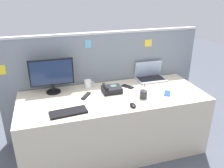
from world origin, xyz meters
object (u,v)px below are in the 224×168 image
object	(u,v)px
keyboard_main	(68,112)
computer_mouse_right_hand	(133,105)
desktop_monitor	(52,74)
tv_remote	(86,96)
laptop	(150,75)
pen_cup	(143,94)
cell_phone_blue_case	(167,93)
coffee_mug	(88,84)
cell_phone_black_slab	(128,87)
desk_phone	(111,89)

from	to	relation	value
keyboard_main	computer_mouse_right_hand	size ratio (longest dim) A/B	3.60
desktop_monitor	computer_mouse_right_hand	world-z (taller)	desktop_monitor
computer_mouse_right_hand	tv_remote	distance (m)	0.55
desktop_monitor	computer_mouse_right_hand	xyz separation A→B (m)	(0.75, -0.59, -0.21)
laptop	pen_cup	world-z (taller)	laptop
laptop	cell_phone_blue_case	bearing A→B (deg)	-89.70
laptop	computer_mouse_right_hand	world-z (taller)	laptop
laptop	tv_remote	size ratio (longest dim) A/B	2.19
coffee_mug	cell_phone_black_slab	bearing A→B (deg)	-14.27
tv_remote	cell_phone_blue_case	bearing A→B (deg)	23.19
desktop_monitor	desk_phone	size ratio (longest dim) A/B	2.26
desktop_monitor	computer_mouse_right_hand	distance (m)	0.98
desk_phone	desktop_monitor	bearing A→B (deg)	163.35
desktop_monitor	computer_mouse_right_hand	size ratio (longest dim) A/B	4.89
cell_phone_blue_case	coffee_mug	world-z (taller)	coffee_mug
computer_mouse_right_hand	pen_cup	bearing A→B (deg)	43.15
desk_phone	cell_phone_black_slab	xyz separation A→B (m)	(0.23, 0.08, -0.03)
desktop_monitor	coffee_mug	world-z (taller)	desktop_monitor
cell_phone_black_slab	tv_remote	bearing A→B (deg)	157.21
pen_cup	coffee_mug	distance (m)	0.69
desktop_monitor	pen_cup	xyz separation A→B (m)	(0.93, -0.44, -0.18)
keyboard_main	tv_remote	world-z (taller)	keyboard_main
desktop_monitor	cell_phone_black_slab	distance (m)	0.91
laptop	cell_phone_blue_case	world-z (taller)	laptop
cell_phone_black_slab	cell_phone_blue_case	world-z (taller)	same
coffee_mug	keyboard_main	bearing A→B (deg)	-119.25
desktop_monitor	cell_phone_blue_case	size ratio (longest dim) A/B	3.33
desktop_monitor	laptop	bearing A→B (deg)	2.31
desktop_monitor	tv_remote	world-z (taller)	desktop_monitor
desktop_monitor	laptop	world-z (taller)	desktop_monitor
desktop_monitor	pen_cup	world-z (taller)	desktop_monitor
laptop	pen_cup	size ratio (longest dim) A/B	2.07
coffee_mug	laptop	bearing A→B (deg)	2.91
desk_phone	coffee_mug	distance (m)	0.31
laptop	tv_remote	world-z (taller)	laptop
desktop_monitor	desk_phone	bearing A→B (deg)	-16.65
cell_phone_blue_case	tv_remote	world-z (taller)	tv_remote
cell_phone_blue_case	cell_phone_black_slab	bearing A→B (deg)	172.20
laptop	coffee_mug	distance (m)	0.83
desktop_monitor	laptop	xyz separation A→B (m)	(1.24, 0.05, -0.17)
cell_phone_blue_case	pen_cup	bearing A→B (deg)	-143.98
coffee_mug	cell_phone_blue_case	bearing A→B (deg)	-27.09
computer_mouse_right_hand	tv_remote	world-z (taller)	computer_mouse_right_hand
keyboard_main	tv_remote	bearing A→B (deg)	47.36
keyboard_main	coffee_mug	distance (m)	0.62
tv_remote	coffee_mug	bearing A→B (deg)	108.10
pen_cup	tv_remote	xyz separation A→B (m)	(-0.60, 0.21, -0.03)
cell_phone_black_slab	tv_remote	distance (m)	0.55
pen_cup	tv_remote	size ratio (longest dim) A/B	1.06
desk_phone	keyboard_main	xyz separation A→B (m)	(-0.54, -0.34, -0.02)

